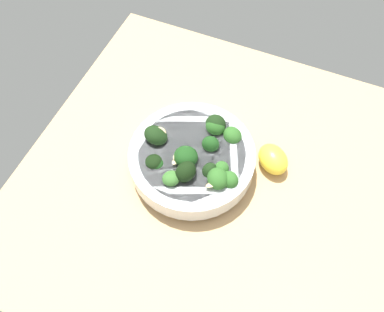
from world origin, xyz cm
name	(u,v)px	position (x,y,z in cm)	size (l,w,h in cm)	color
ground_plane	(211,184)	(0.00, 0.00, -2.34)	(68.65, 68.65, 4.69)	tan
bowl_of_broccoli	(193,158)	(4.02, -0.88, 3.56)	(22.62, 22.62, 8.54)	white
lemon_wedge	(273,159)	(-9.34, -7.08, 2.16)	(6.51, 4.89, 4.32)	yellow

